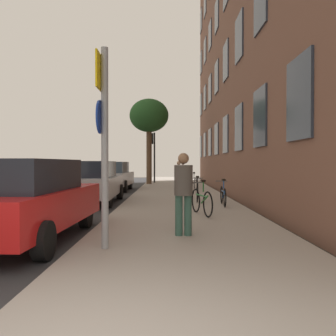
{
  "coord_description": "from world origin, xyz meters",
  "views": [
    {
      "loc": [
        0.64,
        -2.25,
        1.55
      ],
      "look_at": [
        0.64,
        9.3,
        1.39
      ],
      "focal_mm": 37.14,
      "sensor_mm": 36.0,
      "label": 1
    }
  ],
  "objects_px": {
    "bicycle_3": "(193,183)",
    "pedestrian_0": "(183,188)",
    "bicycle_0": "(202,201)",
    "bicycle_2": "(197,191)",
    "car_2": "(113,176)",
    "pedestrian_2": "(183,172)",
    "car_0": "(29,199)",
    "bicycle_1": "(223,195)",
    "tree_near": "(149,117)",
    "sign_post": "(103,132)",
    "traffic_light": "(153,148)",
    "car_1": "(93,182)",
    "pedestrian_1": "(179,174)"
  },
  "relations": [
    {
      "from": "sign_post",
      "to": "bicycle_3",
      "type": "distance_m",
      "value": 13.25
    },
    {
      "from": "pedestrian_0",
      "to": "pedestrian_2",
      "type": "relative_size",
      "value": 1.06
    },
    {
      "from": "traffic_light",
      "to": "bicycle_3",
      "type": "distance_m",
      "value": 7.73
    },
    {
      "from": "tree_near",
      "to": "car_2",
      "type": "bearing_deg",
      "value": -111.27
    },
    {
      "from": "car_1",
      "to": "car_2",
      "type": "height_order",
      "value": "same"
    },
    {
      "from": "bicycle_0",
      "to": "car_0",
      "type": "relative_size",
      "value": 0.37
    },
    {
      "from": "car_0",
      "to": "car_2",
      "type": "height_order",
      "value": "same"
    },
    {
      "from": "sign_post",
      "to": "pedestrian_2",
      "type": "relative_size",
      "value": 2.18
    },
    {
      "from": "bicycle_0",
      "to": "sign_post",
      "type": "bearing_deg",
      "value": -118.0
    },
    {
      "from": "bicycle_2",
      "to": "pedestrian_1",
      "type": "xyz_separation_m",
      "value": [
        -0.57,
        4.59,
        0.51
      ]
    },
    {
      "from": "pedestrian_0",
      "to": "car_0",
      "type": "xyz_separation_m",
      "value": [
        -3.04,
        -0.06,
        -0.21
      ]
    },
    {
      "from": "bicycle_0",
      "to": "bicycle_2",
      "type": "relative_size",
      "value": 0.97
    },
    {
      "from": "car_2",
      "to": "pedestrian_2",
      "type": "bearing_deg",
      "value": 23.52
    },
    {
      "from": "bicycle_3",
      "to": "pedestrian_0",
      "type": "height_order",
      "value": "pedestrian_0"
    },
    {
      "from": "bicycle_0",
      "to": "pedestrian_1",
      "type": "xyz_separation_m",
      "value": [
        -0.38,
        8.17,
        0.5
      ]
    },
    {
      "from": "pedestrian_2",
      "to": "car_0",
      "type": "height_order",
      "value": "pedestrian_2"
    },
    {
      "from": "tree_near",
      "to": "pedestrian_0",
      "type": "xyz_separation_m",
      "value": [
        1.62,
        -17.25,
        -3.72
      ]
    },
    {
      "from": "traffic_light",
      "to": "tree_near",
      "type": "height_order",
      "value": "tree_near"
    },
    {
      "from": "bicycle_2",
      "to": "bicycle_3",
      "type": "height_order",
      "value": "bicycle_3"
    },
    {
      "from": "bicycle_1",
      "to": "pedestrian_2",
      "type": "height_order",
      "value": "pedestrian_2"
    },
    {
      "from": "pedestrian_1",
      "to": "car_2",
      "type": "relative_size",
      "value": 0.37
    },
    {
      "from": "bicycle_1",
      "to": "tree_near",
      "type": "bearing_deg",
      "value": 104.46
    },
    {
      "from": "traffic_light",
      "to": "tree_near",
      "type": "bearing_deg",
      "value": -97.22
    },
    {
      "from": "traffic_light",
      "to": "bicycle_0",
      "type": "xyz_separation_m",
      "value": [
        2.04,
        -16.13,
        -2.15
      ]
    },
    {
      "from": "bicycle_3",
      "to": "pedestrian_0",
      "type": "xyz_separation_m",
      "value": [
        -1.07,
        -11.88,
        0.56
      ]
    },
    {
      "from": "sign_post",
      "to": "car_1",
      "type": "height_order",
      "value": "sign_post"
    },
    {
      "from": "traffic_light",
      "to": "tree_near",
      "type": "relative_size",
      "value": 0.63
    },
    {
      "from": "tree_near",
      "to": "pedestrian_1",
      "type": "xyz_separation_m",
      "value": [
        1.87,
        -6.33,
        -3.78
      ]
    },
    {
      "from": "bicycle_2",
      "to": "car_2",
      "type": "relative_size",
      "value": 0.41
    },
    {
      "from": "pedestrian_0",
      "to": "car_1",
      "type": "xyz_separation_m",
      "value": [
        -3.2,
        6.47,
        -0.21
      ]
    },
    {
      "from": "tree_near",
      "to": "pedestrian_1",
      "type": "distance_m",
      "value": 7.6
    },
    {
      "from": "bicycle_1",
      "to": "car_2",
      "type": "xyz_separation_m",
      "value": [
        -4.99,
        7.73,
        0.37
      ]
    },
    {
      "from": "pedestrian_2",
      "to": "car_1",
      "type": "distance_m",
      "value": 8.77
    },
    {
      "from": "sign_post",
      "to": "car_0",
      "type": "distance_m",
      "value": 2.28
    },
    {
      "from": "tree_near",
      "to": "car_0",
      "type": "height_order",
      "value": "tree_near"
    },
    {
      "from": "sign_post",
      "to": "bicycle_2",
      "type": "height_order",
      "value": "sign_post"
    },
    {
      "from": "bicycle_3",
      "to": "pedestrian_2",
      "type": "bearing_deg",
      "value": 100.46
    },
    {
      "from": "bicycle_2",
      "to": "bicycle_3",
      "type": "xyz_separation_m",
      "value": [
        0.25,
        5.56,
        0.0
      ]
    },
    {
      "from": "sign_post",
      "to": "pedestrian_1",
      "type": "xyz_separation_m",
      "value": [
        1.64,
        11.96,
        -1.07
      ]
    },
    {
      "from": "bicycle_0",
      "to": "bicycle_2",
      "type": "height_order",
      "value": "bicycle_0"
    },
    {
      "from": "tree_near",
      "to": "car_1",
      "type": "height_order",
      "value": "tree_near"
    },
    {
      "from": "pedestrian_0",
      "to": "traffic_light",
      "type": "bearing_deg",
      "value": 94.28
    },
    {
      "from": "traffic_light",
      "to": "tree_near",
      "type": "distance_m",
      "value": 2.69
    },
    {
      "from": "bicycle_2",
      "to": "pedestrian_2",
      "type": "bearing_deg",
      "value": 91.49
    },
    {
      "from": "traffic_light",
      "to": "pedestrian_2",
      "type": "bearing_deg",
      "value": -65.84
    },
    {
      "from": "pedestrian_1",
      "to": "pedestrian_2",
      "type": "bearing_deg",
      "value": 84.01
    },
    {
      "from": "bicycle_3",
      "to": "bicycle_2",
      "type": "bearing_deg",
      "value": -92.58
    },
    {
      "from": "pedestrian_1",
      "to": "bicycle_2",
      "type": "bearing_deg",
      "value": -82.9
    },
    {
      "from": "bicycle_3",
      "to": "pedestrian_1",
      "type": "relative_size",
      "value": 1.09
    },
    {
      "from": "traffic_light",
      "to": "car_0",
      "type": "bearing_deg",
      "value": -94.91
    }
  ]
}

